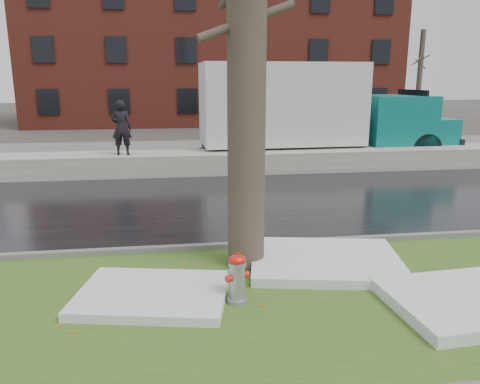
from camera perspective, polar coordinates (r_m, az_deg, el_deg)
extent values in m
plane|color=#47423D|center=(8.35, 0.71, -9.41)|extent=(120.00, 120.00, 0.00)
cube|color=#2E521B|center=(7.22, 2.26, -13.13)|extent=(60.00, 4.50, 0.04)
cube|color=black|center=(12.57, -2.41, -1.32)|extent=(60.00, 7.00, 0.03)
cube|color=slate|center=(20.87, -4.75, 4.70)|extent=(60.00, 9.00, 0.03)
cube|color=slate|center=(9.24, -0.24, -6.60)|extent=(60.00, 0.15, 0.14)
cube|color=#B2ADA3|center=(16.58, -3.88, 3.62)|extent=(60.00, 1.60, 0.75)
cube|color=maroon|center=(37.76, -3.36, 16.34)|extent=(26.00, 12.00, 10.00)
cylinder|color=brown|center=(33.93, -16.68, 13.14)|extent=(0.36, 0.36, 6.50)
cylinder|color=brown|center=(33.94, -16.80, 14.74)|extent=(0.84, 1.62, 0.73)
cylinder|color=brown|center=(33.98, -16.91, 16.26)|extent=(1.08, 1.26, 0.66)
cylinder|color=brown|center=(33.93, -16.73, 13.73)|extent=(1.40, 0.61, 0.63)
cylinder|color=brown|center=(35.95, 21.03, 12.82)|extent=(0.36, 0.36, 6.50)
cylinder|color=brown|center=(35.96, 21.16, 14.33)|extent=(0.84, 1.62, 0.73)
cylinder|color=brown|center=(36.00, 21.29, 15.76)|extent=(1.08, 1.26, 0.66)
cylinder|color=brown|center=(35.95, 21.08, 13.38)|extent=(1.40, 0.61, 0.63)
cylinder|color=#94969B|center=(7.01, -0.33, -10.77)|extent=(0.29, 0.29, 0.67)
ellipsoid|color=red|center=(6.88, -0.34, -8.23)|extent=(0.34, 0.34, 0.15)
cylinder|color=red|center=(6.84, -0.34, -7.56)|extent=(0.06, 0.06, 0.05)
cylinder|color=red|center=(6.91, -1.32, -10.52)|extent=(0.13, 0.14, 0.11)
cylinder|color=red|center=(7.05, 0.63, -10.02)|extent=(0.13, 0.14, 0.11)
cylinder|color=#94969B|center=(7.09, -0.95, -9.89)|extent=(0.16, 0.14, 0.13)
cylinder|color=brown|center=(7.86, 0.83, 19.33)|extent=(0.71, 0.71, 8.01)
cylinder|color=brown|center=(7.87, 0.84, 20.16)|extent=(1.65, 0.51, 0.72)
cube|color=black|center=(18.69, 9.21, 5.70)|extent=(8.91, 1.36, 0.24)
cube|color=beige|center=(18.13, 5.01, 10.69)|extent=(6.07, 2.94, 3.00)
cube|color=#0C6D67|center=(19.84, 18.10, 8.41)|extent=(2.63, 2.73, 1.89)
cube|color=#0C6D67|center=(20.67, 21.99, 7.04)|extent=(1.40, 2.48, 1.00)
cube|color=black|center=(20.17, 20.23, 10.22)|extent=(0.15, 2.22, 1.00)
cube|color=black|center=(17.78, -6.65, 4.20)|extent=(1.94, 1.38, 0.75)
cylinder|color=black|center=(19.35, 21.64, 4.85)|extent=(1.23, 0.37, 1.22)
cylinder|color=black|center=(21.36, 18.44, 5.87)|extent=(1.23, 0.37, 1.22)
cylinder|color=black|center=(17.28, 6.94, 4.76)|extent=(1.23, 0.37, 1.22)
cylinder|color=black|center=(19.50, 4.99, 5.83)|extent=(1.23, 0.37, 1.22)
cylinder|color=black|center=(16.86, 1.12, 4.63)|extent=(1.23, 0.37, 1.22)
cylinder|color=black|center=(19.13, -0.19, 5.72)|extent=(1.23, 0.37, 1.22)
imported|color=black|center=(16.23, -14.25, 7.60)|extent=(0.70, 0.49, 1.82)
cube|color=silver|center=(8.53, 10.35, -8.26)|extent=(2.92, 2.45, 0.16)
cube|color=silver|center=(7.33, -10.58, -12.16)|extent=(2.48, 2.01, 0.14)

